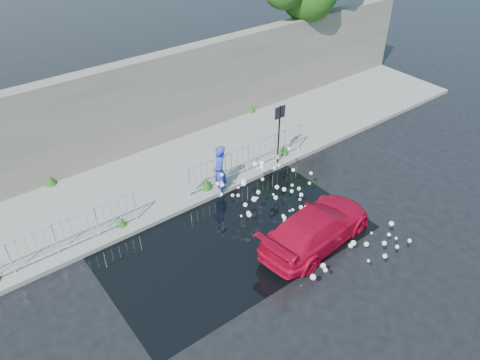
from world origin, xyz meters
The scene contains 12 objects.
ground centered at (0.00, 0.00, 0.00)m, with size 90.00×90.00×0.00m, color black.
pavement centered at (0.00, 5.00, 0.07)m, with size 30.00×4.00×0.15m, color gray.
curb centered at (0.00, 3.00, 0.08)m, with size 30.00×0.25×0.16m, color gray.
retaining_wall centered at (0.00, 7.20, 1.90)m, with size 30.00×0.60×3.50m, color #5E584F.
puddle centered at (0.50, 1.00, 0.01)m, with size 8.00×5.00×0.01m, color black.
sign_post centered at (4.20, 3.10, 1.72)m, with size 0.45×0.06×2.50m.
railing_left centered at (-4.00, 3.35, 0.74)m, with size 5.05×0.05×1.10m.
railing_right centered at (3.00, 3.35, 0.74)m, with size 5.05×0.05×1.10m.
weeds centered at (-0.02, 4.41, 0.33)m, with size 12.17×3.93×0.45m.
water_spray centered at (2.34, 0.54, 0.71)m, with size 3.48×5.77×1.11m.
red_car centered at (2.40, -0.72, 0.58)m, with size 1.63×4.02×1.17m, color #B10724.
person centered at (1.50, 3.00, 0.94)m, with size 0.69×0.45×1.88m, color #243AB7.
Camera 1 is at (-5.77, -7.66, 9.84)m, focal length 35.00 mm.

